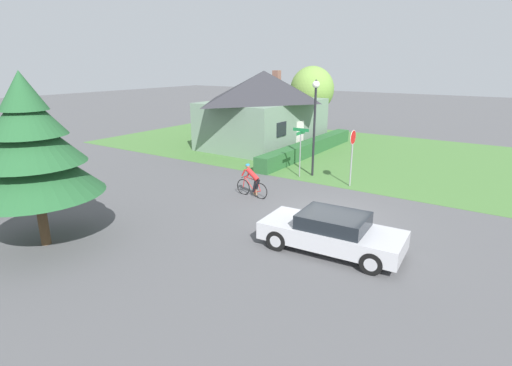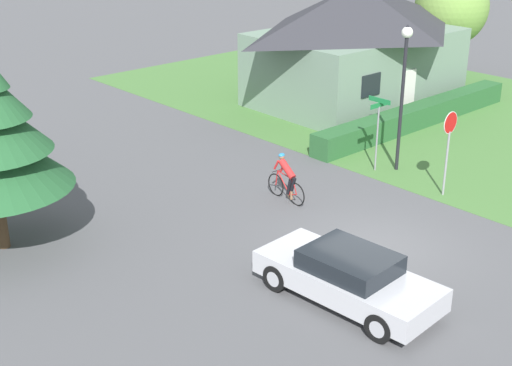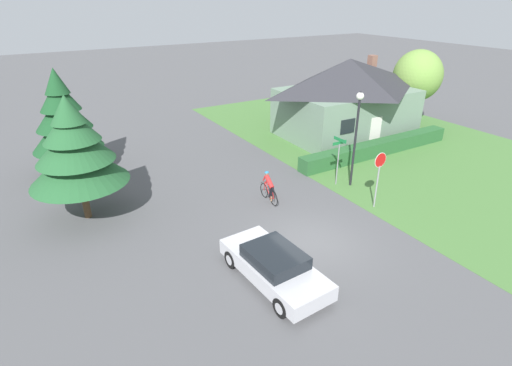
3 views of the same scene
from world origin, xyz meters
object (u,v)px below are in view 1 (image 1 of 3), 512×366
at_px(sedan_left_lane, 332,232).
at_px(cyclist, 252,181).
at_px(street_name_sign, 300,143).
at_px(conifer_tall_near, 31,149).
at_px(street_lamp, 315,110).
at_px(cottage_house, 264,107).
at_px(deciduous_tree_right, 312,90).
at_px(stop_sign, 352,147).

distance_m(sedan_left_lane, cyclist, 6.05).
height_order(cyclist, street_name_sign, street_name_sign).
xyz_separation_m(cyclist, conifer_tall_near, (-7.93, 2.94, 2.54)).
relative_size(sedan_left_lane, street_lamp, 0.91).
xyz_separation_m(sedan_left_lane, street_lamp, (7.80, 4.47, 2.83)).
bearing_deg(conifer_tall_near, street_lamp, -16.18).
height_order(sedan_left_lane, cyclist, cyclist).
bearing_deg(cyclist, cottage_house, -55.74).
distance_m(cyclist, street_lamp, 5.50).
bearing_deg(conifer_tall_near, street_name_sign, -14.91).
distance_m(cottage_house, cyclist, 12.02).
bearing_deg(deciduous_tree_right, conifer_tall_near, -174.68).
bearing_deg(cyclist, street_lamp, -94.71).
bearing_deg(conifer_tall_near, sedan_left_lane, -59.35).
distance_m(stop_sign, street_lamp, 2.91).
xyz_separation_m(cyclist, street_lamp, (4.70, -0.72, 2.77)).
height_order(sedan_left_lane, street_name_sign, street_name_sign).
bearing_deg(sedan_left_lane, stop_sign, -76.96).
height_order(street_lamp, street_name_sign, street_lamp).
height_order(cottage_house, cyclist, cottage_house).
distance_m(street_lamp, conifer_tall_near, 13.14).
bearing_deg(street_lamp, stop_sign, -106.50).
distance_m(street_lamp, street_name_sign, 1.84).
bearing_deg(street_lamp, sedan_left_lane, -150.19).
bearing_deg(cottage_house, sedan_left_lane, -138.88).
bearing_deg(sedan_left_lane, deciduous_tree_right, -65.35).
bearing_deg(street_name_sign, street_lamp, -37.36).
height_order(cyclist, deciduous_tree_right, deciduous_tree_right).
bearing_deg(stop_sign, street_name_sign, -92.91).
height_order(street_name_sign, deciduous_tree_right, deciduous_tree_right).
relative_size(street_name_sign, deciduous_tree_right, 0.46).
distance_m(sedan_left_lane, stop_sign, 7.51).
height_order(cyclist, street_lamp, street_lamp).
bearing_deg(sedan_left_lane, street_lamp, -63.56).
bearing_deg(street_lamp, conifer_tall_near, 163.82).
relative_size(cyclist, deciduous_tree_right, 0.31).
bearing_deg(street_name_sign, sedan_left_lane, -145.58).
relative_size(cottage_house, conifer_tall_near, 1.72).
height_order(cottage_house, street_name_sign, cottage_house).
bearing_deg(sedan_left_lane, cottage_house, -53.48).
xyz_separation_m(cottage_house, cyclist, (-10.24, -5.97, -2.03)).
height_order(street_lamp, deciduous_tree_right, deciduous_tree_right).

